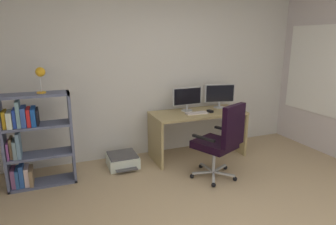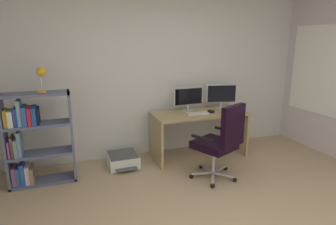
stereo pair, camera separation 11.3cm
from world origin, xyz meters
name	(u,v)px [view 2 (the right image)]	position (x,y,z in m)	size (l,w,h in m)	color
wall_back	(156,76)	(0.00, 2.36, 1.26)	(5.09, 0.10, 2.51)	silver
window_pane	(333,72)	(2.54, 1.29, 1.34)	(0.01, 1.58, 1.34)	white
window_frame	(333,72)	(2.53, 1.29, 1.34)	(0.02, 1.66, 1.42)	white
desk	(199,124)	(0.55, 1.89, 0.53)	(1.46, 0.65, 0.73)	tan
monitor_main	(188,97)	(0.42, 2.02, 0.94)	(0.49, 0.18, 0.37)	#B2B5B7
monitor_secondary	(221,95)	(1.01, 2.02, 0.95)	(0.49, 0.18, 0.39)	#B2B5B7
keyboard	(197,113)	(0.48, 1.80, 0.74)	(0.34, 0.13, 0.02)	silver
computer_mouse	(211,111)	(0.72, 1.81, 0.74)	(0.06, 0.10, 0.03)	black
office_chair	(221,140)	(0.46, 1.05, 0.57)	(0.65, 0.70, 1.05)	#B7BABC
bookshelf	(32,140)	(-1.84, 1.78, 0.60)	(0.81, 0.29, 1.20)	slate
desk_lamp	(41,74)	(-1.65, 1.78, 1.42)	(0.12, 0.11, 0.31)	gold
printer	(123,160)	(-0.66, 1.93, 0.09)	(0.43, 0.51, 0.19)	silver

